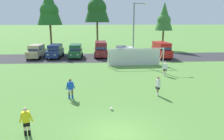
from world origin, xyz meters
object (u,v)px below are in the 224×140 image
at_px(soccer_ball, 112,109).
at_px(parked_car_slot_right, 129,52).
at_px(parked_car_slot_far_left, 36,51).
at_px(parked_car_slot_far_right, 162,49).
at_px(parked_car_slot_center_left, 76,51).
at_px(parked_car_slot_left, 55,51).
at_px(parked_car_slot_center, 101,49).
at_px(referee, 26,122).
at_px(player_defender_far, 158,86).
at_px(parked_car_slot_end, 162,50).
at_px(player_midfield_center, 165,69).
at_px(street_lamp, 135,33).
at_px(soccer_goal, 135,56).
at_px(parked_car_slot_center_right, 121,51).
at_px(player_striker_near, 71,89).

distance_m(soccer_ball, parked_car_slot_right, 20.68).
height_order(parked_car_slot_far_left, parked_car_slot_far_right, parked_car_slot_far_right).
distance_m(parked_car_slot_center_left, parked_car_slot_far_right, 14.00).
bearing_deg(parked_car_slot_right, parked_car_slot_left, 176.19).
bearing_deg(parked_car_slot_far_right, parked_car_slot_center, 172.78).
height_order(referee, player_defender_far, same).
height_order(player_defender_far, parked_car_slot_far_right, parked_car_slot_far_right).
distance_m(parked_car_slot_far_left, parked_car_slot_left, 2.95).
relative_size(parked_car_slot_center, parked_car_slot_end, 1.03).
xyz_separation_m(referee, player_midfield_center, (11.28, 11.87, 0.00)).
bearing_deg(parked_car_slot_left, street_lamp, -23.44).
bearing_deg(parked_car_slot_far_left, parked_car_slot_center, 2.56).
relative_size(soccer_ball, soccer_goal, 0.03).
bearing_deg(parked_car_slot_far_left, parked_car_slot_center_left, 0.08).
xyz_separation_m(parked_car_slot_center_left, street_lamp, (8.77, -5.11, 3.19)).
relative_size(player_midfield_center, parked_car_slot_right, 0.38).
height_order(player_midfield_center, parked_car_slot_right, parked_car_slot_right).
bearing_deg(parked_car_slot_center, street_lamp, -49.93).
height_order(parked_car_slot_center_left, parked_car_slot_center, parked_car_slot_center).
relative_size(parked_car_slot_center_right, parked_car_slot_end, 0.91).
xyz_separation_m(parked_car_slot_far_left, parked_car_slot_far_right, (20.25, -0.79, 0.23)).
relative_size(referee, player_midfield_center, 1.00).
height_order(parked_car_slot_far_left, street_lamp, street_lamp).
xyz_separation_m(referee, player_defender_far, (8.77, 5.70, 0.00)).
bearing_deg(player_midfield_center, parked_car_slot_left, 139.71).
distance_m(soccer_ball, street_lamp, 16.89).
bearing_deg(soccer_ball, parked_car_slot_center_left, 102.48).
xyz_separation_m(player_defender_far, parked_car_slot_far_right, (5.37, 17.48, 0.52)).
bearing_deg(parked_car_slot_center_right, soccer_goal, -81.78).
distance_m(referee, player_midfield_center, 16.37).
bearing_deg(soccer_ball, parked_car_slot_right, 78.90).
xyz_separation_m(parked_car_slot_far_right, street_lamp, (-5.20, -4.31, 2.96)).
height_order(soccer_goal, parked_car_slot_far_left, soccer_goal).
height_order(player_striker_near, player_defender_far, same).
relative_size(parked_car_slot_far_right, parked_car_slot_end, 1.05).
xyz_separation_m(player_striker_near, parked_car_slot_far_right, (12.47, 17.74, 0.52)).
bearing_deg(parked_car_slot_right, player_midfield_center, -77.66).
bearing_deg(referee, parked_car_slot_far_right, 58.61).
xyz_separation_m(player_defender_far, parked_car_slot_center, (-4.52, 18.73, 0.52)).
bearing_deg(parked_car_slot_center_left, player_striker_near, -85.34).
xyz_separation_m(soccer_ball, parked_car_slot_end, (9.64, 20.86, 1.00)).
height_order(referee, parked_car_slot_far_right, parked_car_slot_far_right).
height_order(soccer_goal, parked_car_slot_end, soccer_goal).
bearing_deg(parked_car_slot_left, soccer_ball, -69.32).
bearing_deg(player_defender_far, parked_car_slot_right, 90.00).
distance_m(soccer_ball, parked_car_slot_far_right, 22.24).
bearing_deg(soccer_goal, parked_car_slot_end, 49.31).
relative_size(referee, player_defender_far, 1.00).
distance_m(referee, parked_car_slot_right, 24.91).
relative_size(referee, parked_car_slot_end, 0.35).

